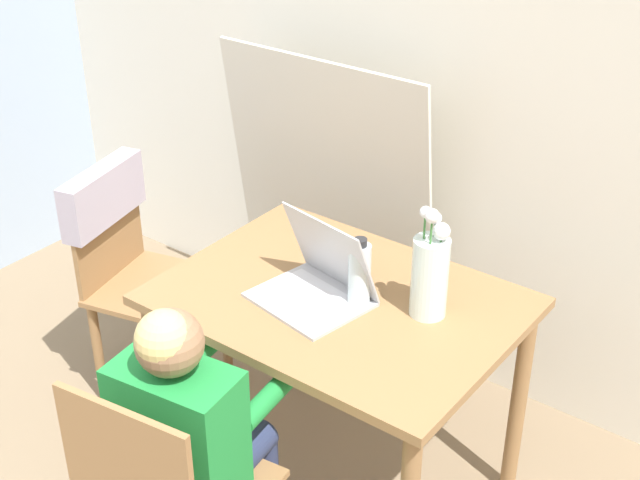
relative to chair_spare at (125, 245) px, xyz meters
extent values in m
cube|color=white|center=(1.09, 0.81, 0.67)|extent=(6.40, 0.05, 2.50)
cube|color=olive|center=(0.94, -0.01, 0.13)|extent=(1.02, 0.75, 0.03)
cylinder|color=olive|center=(0.48, -0.33, -0.23)|extent=(0.05, 0.05, 0.70)
cylinder|color=olive|center=(0.48, 0.32, -0.23)|extent=(0.05, 0.05, 0.70)
cylinder|color=olive|center=(1.40, 0.32, -0.23)|extent=(0.05, 0.05, 0.70)
cube|color=olive|center=(0.92, -0.82, 0.06)|extent=(0.38, 0.07, 0.42)
cube|color=olive|center=(0.12, 0.03, -0.15)|extent=(0.48, 0.48, 0.02)
cube|color=olive|center=(-0.07, -0.02, 0.06)|extent=(0.11, 0.37, 0.42)
cylinder|color=olive|center=(0.32, -0.10, -0.37)|extent=(0.04, 0.04, 0.42)
cylinder|color=olive|center=(0.24, 0.23, -0.37)|extent=(0.04, 0.04, 0.42)
cylinder|color=olive|center=(-0.01, -0.18, -0.37)|extent=(0.04, 0.04, 0.42)
cylinder|color=olive|center=(-0.09, 0.15, -0.37)|extent=(0.04, 0.04, 0.42)
cube|color=#ADA3B7|center=(-0.07, -0.02, 0.18)|extent=(0.17, 0.40, 0.20)
cube|color=#1E8438|center=(0.90, -0.63, 0.05)|extent=(0.34, 0.22, 0.39)
sphere|color=#936B4C|center=(0.90, -0.63, 0.33)|extent=(0.17, 0.17, 0.17)
sphere|color=#D8BC72|center=(0.90, -0.65, 0.35)|extent=(0.14, 0.14, 0.14)
cylinder|color=navy|center=(0.95, -0.48, -0.13)|extent=(0.13, 0.29, 0.09)
cylinder|color=navy|center=(0.81, -0.50, -0.13)|extent=(0.13, 0.29, 0.09)
cylinder|color=navy|center=(0.79, -0.36, -0.36)|extent=(0.08, 0.08, 0.44)
cylinder|color=#1E8438|center=(1.00, -0.41, 0.07)|extent=(0.09, 0.25, 0.06)
cylinder|color=#1E8438|center=(0.74, -0.44, 0.07)|extent=(0.09, 0.25, 0.06)
cube|color=#B2B2B7|center=(0.88, -0.08, 0.15)|extent=(0.35, 0.31, 0.01)
cube|color=silver|center=(0.88, -0.08, 0.16)|extent=(0.30, 0.23, 0.00)
cube|color=#B2B2B7|center=(0.90, 0.01, 0.28)|extent=(0.32, 0.15, 0.24)
cube|color=black|center=(0.90, 0.01, 0.28)|extent=(0.29, 0.13, 0.21)
cylinder|color=silver|center=(1.19, 0.07, 0.27)|extent=(0.10, 0.10, 0.24)
cylinder|color=#3D7A38|center=(1.21, 0.08, 0.31)|extent=(0.01, 0.01, 0.22)
sphere|color=white|center=(1.21, 0.08, 0.42)|extent=(0.05, 0.05, 0.05)
cylinder|color=#3D7A38|center=(1.18, 0.10, 0.32)|extent=(0.01, 0.01, 0.25)
sphere|color=white|center=(1.18, 0.10, 0.44)|extent=(0.03, 0.03, 0.03)
cylinder|color=#3D7A38|center=(1.16, 0.07, 0.33)|extent=(0.01, 0.01, 0.27)
sphere|color=white|center=(1.16, 0.07, 0.47)|extent=(0.03, 0.03, 0.03)
cylinder|color=#3D7A38|center=(1.19, 0.05, 0.33)|extent=(0.01, 0.01, 0.27)
sphere|color=white|center=(1.19, 0.05, 0.47)|extent=(0.04, 0.04, 0.04)
cylinder|color=silver|center=(1.01, 0.00, 0.25)|extent=(0.06, 0.06, 0.19)
cylinder|color=#262628|center=(1.01, 0.00, 0.35)|extent=(0.04, 0.04, 0.02)
cube|color=silver|center=(0.42, 0.66, 0.01)|extent=(0.89, 0.18, 1.20)
camera|label=1|loc=(2.20, -1.78, 1.56)|focal=50.00mm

